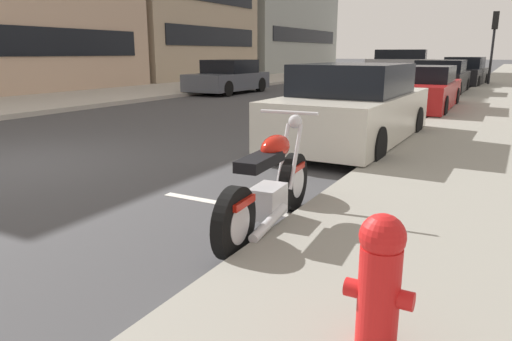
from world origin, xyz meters
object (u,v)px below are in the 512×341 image
parked_motorcycle (269,188)px  traffic_signal_near_corner (494,32)px  parked_car_behind_motorcycle (421,90)px  parked_car_mid_block (440,79)px  fire_hydrant (380,279)px  parked_car_near_corner (353,108)px  car_opposite_curb (228,78)px  crossing_truck (400,61)px  parked_car_second_in_row (464,73)px

parked_motorcycle → traffic_signal_near_corner: bearing=-5.9°
parked_car_behind_motorcycle → traffic_signal_near_corner: traffic_signal_near_corner is taller
parked_car_mid_block → fire_hydrant: (-18.48, -2.22, -0.12)m
parked_motorcycle → parked_car_near_corner: (4.58, 0.61, 0.28)m
parked_car_near_corner → car_opposite_curb: (8.95, 8.25, -0.05)m
parked_car_behind_motorcycle → car_opposite_curb: (2.87, 8.42, 0.03)m
fire_hydrant → parked_car_behind_motorcycle: bearing=8.8°
parked_car_near_corner → fire_hydrant: parked_car_near_corner is taller
parked_car_behind_motorcycle → car_opposite_curb: bearing=70.4°
traffic_signal_near_corner → fire_hydrant: bearing=-178.3°
crossing_truck → fire_hydrant: bearing=96.7°
traffic_signal_near_corner → parked_car_second_in_row: bearing=120.4°
parked_motorcycle → parked_car_mid_block: parked_car_mid_block is taller
car_opposite_curb → parked_car_mid_block: bearing=113.0°
car_opposite_curb → fire_hydrant: size_ratio=5.49×
parked_motorcycle → car_opposite_curb: car_opposite_curb is taller
car_opposite_curb → traffic_signal_near_corner: 13.85m
parked_car_second_in_row → traffic_signal_near_corner: 2.40m
crossing_truck → car_opposite_curb: 23.47m
parked_car_behind_motorcycle → traffic_signal_near_corner: 12.89m
parked_motorcycle → parked_car_second_in_row: size_ratio=0.45×
parked_motorcycle → parked_car_mid_block: (16.87, 0.76, 0.24)m
parked_motorcycle → parked_car_near_corner: bearing=3.5°
parked_car_second_in_row → parked_car_behind_motorcycle: bearing=-176.9°
parked_car_mid_block → parked_car_near_corner: bearing=-179.1°
parked_car_behind_motorcycle → parked_car_second_in_row: size_ratio=1.02×
parked_car_mid_block → parked_car_second_in_row: parked_car_second_in_row is taller
parked_motorcycle → parked_car_second_in_row: bearing=-3.1°
parked_motorcycle → crossing_truck: bearing=6.1°
parked_car_behind_motorcycle → parked_car_mid_block: (6.21, 0.32, 0.04)m
crossing_truck → fire_hydrant: 39.35m
car_opposite_curb → fire_hydrant: car_opposite_curb is taller
fire_hydrant → traffic_signal_near_corner: 25.04m
parked_car_near_corner → parked_car_behind_motorcycle: parked_car_near_corner is taller
crossing_truck → traffic_signal_near_corner: bearing=113.2°
parked_car_mid_block → parked_car_second_in_row: 5.81m
parked_motorcycle → parked_car_behind_motorcycle: parked_car_behind_motorcycle is taller
crossing_truck → fire_hydrant: crossing_truck is taller
parked_motorcycle → crossing_truck: 37.49m
parked_car_mid_block → crossing_truck: size_ratio=0.79×
parked_motorcycle → traffic_signal_near_corner: traffic_signal_near_corner is taller
parked_motorcycle → fire_hydrant: parked_motorcycle is taller
crossing_truck → fire_hydrant: size_ratio=7.44×
crossing_truck → parked_car_second_in_row: bearing=108.5°
crossing_truck → car_opposite_curb: bearing=79.4°
parked_car_mid_block → car_opposite_curb: parked_car_mid_block is taller
car_opposite_curb → parked_car_second_in_row: bearing=137.9°
parked_car_second_in_row → crossing_truck: (14.23, 6.23, 0.32)m
parked_motorcycle → traffic_signal_near_corner: (23.32, -0.72, 2.28)m
parked_car_second_in_row → parked_motorcycle: bearing=-175.7°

